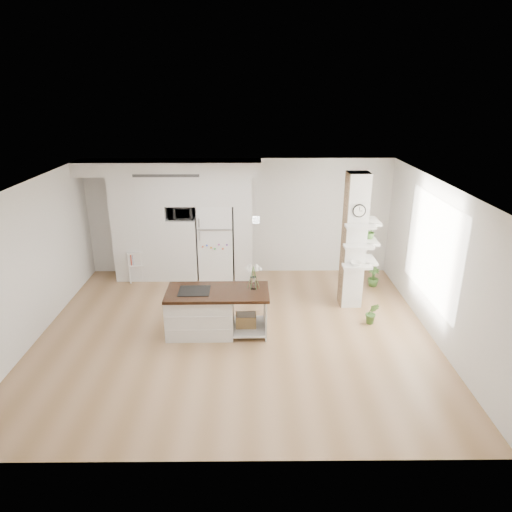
% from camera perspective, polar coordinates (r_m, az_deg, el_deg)
% --- Properties ---
extents(floor, '(7.00, 6.00, 0.01)m').
position_cam_1_polar(floor, '(8.36, -2.56, -9.65)').
color(floor, '#A67F5A').
rests_on(floor, ground).
extents(room, '(7.04, 6.04, 2.72)m').
position_cam_1_polar(room, '(7.61, -2.78, 2.54)').
color(room, white).
rests_on(room, ground).
extents(cabinet_wall, '(4.00, 0.71, 2.70)m').
position_cam_1_polar(cabinet_wall, '(10.41, -10.22, 5.15)').
color(cabinet_wall, silver).
rests_on(cabinet_wall, floor).
extents(refrigerator, '(0.78, 0.69, 1.75)m').
position_cam_1_polar(refrigerator, '(10.49, -5.01, 1.92)').
color(refrigerator, white).
rests_on(refrigerator, floor).
extents(column, '(0.69, 0.90, 2.70)m').
position_cam_1_polar(column, '(9.07, 12.74, 1.68)').
color(column, silver).
rests_on(column, floor).
extents(window, '(0.00, 2.40, 2.40)m').
position_cam_1_polar(window, '(8.61, 21.18, 0.79)').
color(window, white).
rests_on(window, room).
extents(pendant_light, '(0.12, 0.12, 0.10)m').
position_cam_1_polar(pendant_light, '(7.79, 9.86, 4.73)').
color(pendant_light, white).
rests_on(pendant_light, room).
extents(kitchen_island, '(1.82, 0.88, 1.38)m').
position_cam_1_polar(kitchen_island, '(8.25, -6.15, -6.79)').
color(kitchen_island, silver).
rests_on(kitchen_island, floor).
extents(bookshelf, '(0.69, 0.54, 0.73)m').
position_cam_1_polar(bookshelf, '(10.78, -13.93, -1.27)').
color(bookshelf, silver).
rests_on(bookshelf, floor).
extents(floor_plant_a, '(0.28, 0.25, 0.43)m').
position_cam_1_polar(floor_plant_a, '(8.85, 14.30, -6.93)').
color(floor_plant_a, '#3E6B2A').
rests_on(floor_plant_a, floor).
extents(floor_plant_b, '(0.29, 0.29, 0.43)m').
position_cam_1_polar(floor_plant_b, '(10.48, 14.46, -2.54)').
color(floor_plant_b, '#3E6B2A').
rests_on(floor_plant_b, floor).
extents(microwave, '(0.54, 0.37, 0.30)m').
position_cam_1_polar(microwave, '(10.32, -9.33, 5.44)').
color(microwave, '#2D2D2D').
rests_on(microwave, cabinet_wall).
extents(shelf_plant, '(0.27, 0.23, 0.30)m').
position_cam_1_polar(shelf_plant, '(9.24, 14.12, 3.03)').
color(shelf_plant, '#3E6B2A').
rests_on(shelf_plant, column).
extents(decor_bowl, '(0.22, 0.22, 0.05)m').
position_cam_1_polar(decor_bowl, '(8.96, 12.40, -0.92)').
color(decor_bowl, white).
rests_on(decor_bowl, column).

